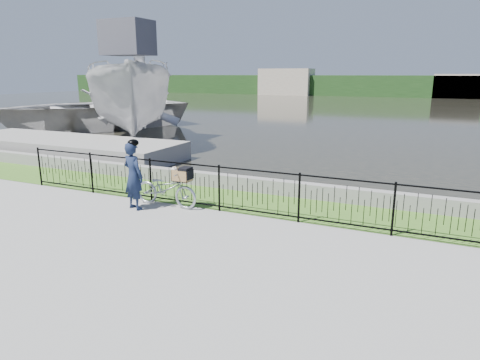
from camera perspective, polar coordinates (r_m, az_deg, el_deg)
The scene contains 13 objects.
ground at distance 8.74m, azimuth -1.68°, elevation -7.95°, with size 120.00×120.00×0.00m, color gray.
grass_strip at distance 10.99m, azimuth 4.27°, elevation -3.29°, with size 60.00×2.00×0.01m, color #416B21.
water at distance 40.56m, azimuth 19.43°, elevation 8.62°, with size 120.00×120.00×0.00m, color #27261E.
quay_wall at distance 11.85m, azimuth 5.96°, elevation -1.06°, with size 60.00×0.30×0.40m, color gray.
fence at distance 9.94m, azimuth 2.34°, elevation -1.71°, with size 14.00×0.06×1.15m, color black, non-canonical shape.
far_treeline at distance 67.39m, azimuth 21.75°, elevation 11.55°, with size 120.00×6.00×3.00m, color #1F4018.
far_building_left at distance 68.76m, azimuth 6.20°, elevation 12.89°, with size 8.00×4.00×4.00m, color #AC9F8A.
far_building_right at distance 65.84m, azimuth 26.98°, elevation 11.09°, with size 6.00×3.00×3.20m, color #AC9F8A.
dock at distance 18.86m, azimuth -22.17°, elevation 4.08°, with size 10.00×3.00×0.70m, color gray.
bicycle_rig at distance 10.88m, azimuth -9.78°, elevation -1.06°, with size 1.75×0.61×1.07m.
cyclist at distance 10.74m, azimuth -14.03°, elevation 0.66°, with size 0.70×0.55×1.74m.
boat_near at distance 21.84m, azimuth -14.30°, elevation 10.42°, with size 9.37×10.20×5.70m.
boat_far at distance 27.67m, azimuth -19.03°, elevation 8.91°, with size 12.68×13.78×2.33m.
Camera 1 is at (3.57, -7.27, 3.27)m, focal length 32.00 mm.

